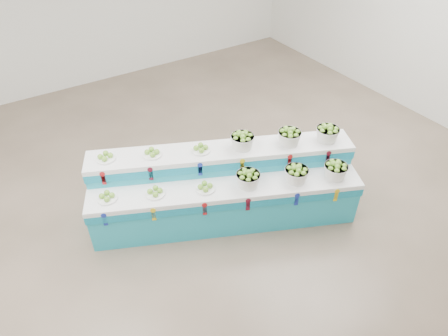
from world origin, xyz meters
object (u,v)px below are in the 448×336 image
at_px(display_stand, 224,188).
at_px(basket_lower_left, 248,179).
at_px(plate_upper_mid, 152,152).
at_px(basket_upper_right, 327,133).

xyz_separation_m(display_stand, basket_lower_left, (0.17, -0.33, 0.33)).
distance_m(display_stand, basket_lower_left, 0.50).
xyz_separation_m(display_stand, plate_upper_mid, (-0.77, 0.60, 0.56)).
relative_size(display_stand, basket_lower_left, 11.44).
xyz_separation_m(basket_lower_left, basket_upper_right, (1.30, -0.08, 0.30)).
height_order(display_stand, plate_upper_mid, plate_upper_mid).
xyz_separation_m(display_stand, basket_upper_right, (1.47, -0.40, 0.63)).
bearing_deg(basket_upper_right, basket_lower_left, 176.67).
bearing_deg(basket_upper_right, display_stand, 164.64).
relative_size(plate_upper_mid, basket_upper_right, 0.82).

